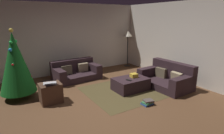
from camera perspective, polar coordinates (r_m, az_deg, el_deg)
ground_plane at (r=4.75m, az=-2.32°, el=-11.17°), size 6.40×6.40×0.00m
rear_partition at (r=7.21m, az=-14.99°, el=8.17°), size 6.40×0.12×2.60m
corner_partition at (r=6.46m, az=22.72°, el=6.79°), size 0.12×6.40×2.60m
couch_left at (r=6.62m, az=-11.09°, el=-1.44°), size 1.61×1.00×0.65m
couch_right at (r=6.02m, az=16.55°, el=-3.20°), size 1.02×1.55×0.75m
ottoman at (r=5.56m, az=5.68°, el=-5.21°), size 0.98×0.68×0.36m
gift_box at (r=5.59m, az=6.71°, el=-2.57°), size 0.21×0.21×0.11m
tv_remote at (r=5.31m, az=5.15°, el=-4.00°), size 0.10×0.17×0.02m
christmas_tree at (r=5.36m, az=-27.41°, el=1.11°), size 0.90×0.90×1.84m
side_table at (r=4.98m, az=-18.24°, el=-7.54°), size 0.52×0.44×0.49m
laptop at (r=4.83m, az=-18.52°, el=-4.48°), size 0.39×0.42×0.16m
book_stack at (r=4.76m, az=10.86°, el=-10.57°), size 0.31×0.25×0.12m
corner_lamp at (r=8.09m, az=4.88°, el=9.38°), size 0.36×0.36×1.54m
area_rug at (r=5.62m, az=5.64°, el=-6.90°), size 2.60×2.00×0.01m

